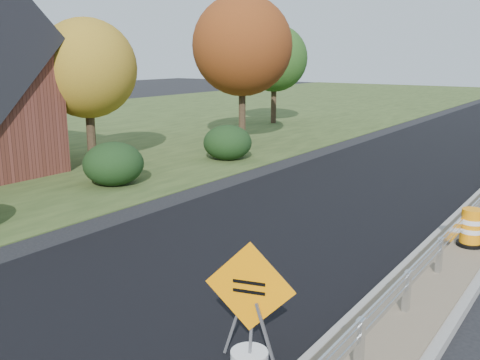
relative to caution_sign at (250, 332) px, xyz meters
The scene contains 10 objects.
ground 6.65m from the caution_sign, 76.97° to the left, with size 140.00×140.00×0.00m, color black.
grass_verge_near 27.89m from the caution_sign, 143.81° to the left, with size 30.00×120.00×0.03m, color #31441D.
milled_overlay 16.73m from the caution_sign, 100.00° to the left, with size 7.20×120.00×0.01m, color black.
hedge_mid 11.91m from the caution_sign, 147.13° to the left, with size 2.09×2.09×1.52m, color black.
hedge_north 15.68m from the caution_sign, 127.32° to the left, with size 2.09×2.09×1.52m, color black.
tree_near_yellow 16.30m from the caution_sign, 147.92° to the left, with size 3.96×3.96×5.88m.
tree_near_red 20.56m from the caution_sign, 124.94° to the left, with size 4.95×4.95×7.35m.
tree_near_back 28.69m from the caution_sign, 120.66° to the left, with size 4.29×4.29×6.37m.
caution_sign is the anchor object (origin of this frame).
barrel_median_near 6.62m from the caution_sign, 75.41° to the left, with size 0.58×0.58×0.85m.
Camera 1 is at (2.42, -12.34, 4.40)m, focal length 40.00 mm.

